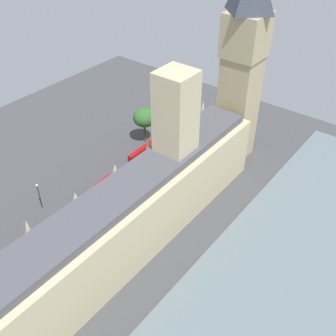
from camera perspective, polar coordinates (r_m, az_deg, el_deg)
ground_plane at (r=87.14m, az=-5.00°, el=-9.01°), size 139.82×139.82×0.00m
river_thames at (r=76.21m, az=16.46°, el=-20.33°), size 39.66×125.84×0.25m
parliament_building at (r=80.84m, az=-3.63°, el=-4.83°), size 11.85×67.49×32.52m
clock_tower at (r=98.57m, az=10.52°, el=14.80°), size 8.98×8.98×50.65m
double_decker_bus_corner at (r=104.05m, az=-3.20°, el=1.84°), size 2.76×10.53×4.75m
car_yellow_cab_near_tower at (r=99.09m, az=-6.21°, el=-1.68°), size 2.06×4.70×1.74m
double_decker_bus_leading at (r=92.97m, az=-9.68°, el=-3.71°), size 3.27×10.65×4.75m
car_dark_green_under_trees at (r=90.27m, az=-15.14°, el=-7.68°), size 2.25×4.49×1.74m
car_silver_opposite_hall at (r=85.32m, az=-18.99°, el=-11.95°), size 2.04×4.34×1.74m
pedestrian_kerbside at (r=81.17m, az=-20.82°, el=-16.04°), size 0.67×0.63×1.59m
plane_tree_midblock at (r=110.41m, az=-3.35°, el=7.08°), size 6.11×6.11×10.12m
street_lamp_slot_10 at (r=93.60m, az=-17.72°, el=-3.20°), size 0.56×0.56×6.85m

